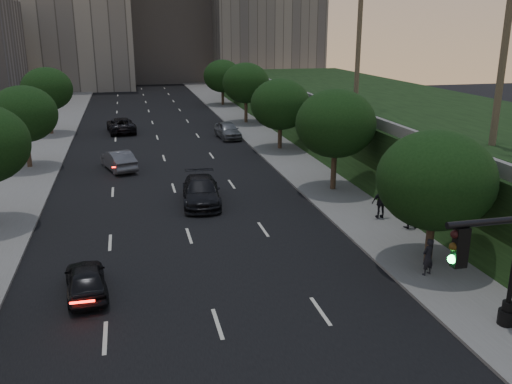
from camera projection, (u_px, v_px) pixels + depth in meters
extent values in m
cube|color=black|center=(166.00, 164.00, 43.15)|extent=(16.00, 140.00, 0.02)
cube|color=slate|center=(289.00, 156.00, 45.40)|extent=(4.50, 140.00, 0.15)
cube|color=slate|center=(29.00, 171.00, 40.86)|extent=(4.50, 140.00, 0.15)
cube|color=black|center=(430.00, 132.00, 45.59)|extent=(18.00, 90.00, 4.00)
cube|color=slate|center=(336.00, 107.00, 43.01)|extent=(0.35, 90.00, 0.70)
cube|color=gray|center=(165.00, 14.00, 107.66)|extent=(22.00, 18.00, 26.00)
cylinder|color=#38281C|center=(430.00, 235.00, 24.55)|extent=(0.36, 0.36, 2.86)
ellipsoid|color=black|center=(436.00, 180.00, 23.79)|extent=(5.20, 5.20, 4.42)
cylinder|color=#38281C|center=(334.00, 167.00, 35.67)|extent=(0.36, 0.36, 3.21)
ellipsoid|color=black|center=(336.00, 123.00, 34.81)|extent=(5.20, 5.20, 4.42)
cylinder|color=#38281C|center=(280.00, 134.00, 47.81)|extent=(0.36, 0.36, 2.86)
ellipsoid|color=black|center=(280.00, 104.00, 47.05)|extent=(5.20, 5.20, 4.42)
cylinder|color=#38281C|center=(246.00, 109.00, 60.78)|extent=(0.36, 0.36, 3.21)
ellipsoid|color=black|center=(246.00, 83.00, 59.93)|extent=(5.20, 5.20, 4.42)
cylinder|color=#38281C|center=(223.00, 95.00, 74.79)|extent=(0.36, 0.36, 2.86)
ellipsoid|color=black|center=(222.00, 76.00, 74.03)|extent=(5.20, 5.20, 4.42)
cylinder|color=#38281C|center=(28.00, 149.00, 41.36)|extent=(0.36, 0.36, 2.99)
ellipsoid|color=black|center=(23.00, 114.00, 40.57)|extent=(5.00, 5.00, 4.25)
cylinder|color=#38281C|center=(50.00, 119.00, 54.35)|extent=(0.36, 0.36, 3.26)
ellipsoid|color=black|center=(47.00, 89.00, 53.48)|extent=(5.00, 5.00, 4.25)
cylinder|color=#4C4233|center=(506.00, 36.00, 29.23)|extent=(0.40, 0.40, 12.00)
cylinder|color=#4C4233|center=(360.00, 17.00, 43.41)|extent=(0.40, 0.40, 14.50)
cube|color=black|center=(460.00, 247.00, 12.11)|extent=(0.32, 0.22, 0.95)
sphere|color=black|center=(455.00, 234.00, 11.98)|extent=(0.20, 0.20, 0.20)
sphere|color=#3F2B0A|center=(453.00, 247.00, 12.07)|extent=(0.20, 0.20, 0.20)
sphere|color=#19F24C|center=(452.00, 259.00, 12.15)|extent=(0.20, 0.20, 0.20)
cylinder|color=black|center=(506.00, 319.00, 19.59)|extent=(0.60, 0.60, 0.70)
cylinder|color=black|center=(508.00, 307.00, 19.44)|extent=(0.40, 0.40, 0.40)
imported|color=black|center=(86.00, 279.00, 21.95)|extent=(2.01, 4.09, 1.34)
imported|color=#515258|center=(118.00, 160.00, 41.16)|extent=(2.89, 4.90, 1.53)
imported|color=black|center=(121.00, 125.00, 55.83)|extent=(3.16, 5.83, 1.55)
imported|color=black|center=(201.00, 191.00, 33.28)|extent=(2.72, 5.67, 1.59)
imported|color=slate|center=(228.00, 130.00, 52.86)|extent=(2.31, 4.90, 1.62)
imported|color=black|center=(428.00, 257.00, 23.33)|extent=(0.71, 0.58, 1.67)
imported|color=black|center=(410.00, 211.00, 28.82)|extent=(1.05, 0.90, 1.90)
imported|color=black|center=(381.00, 202.00, 30.28)|extent=(1.11, 0.49, 1.88)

